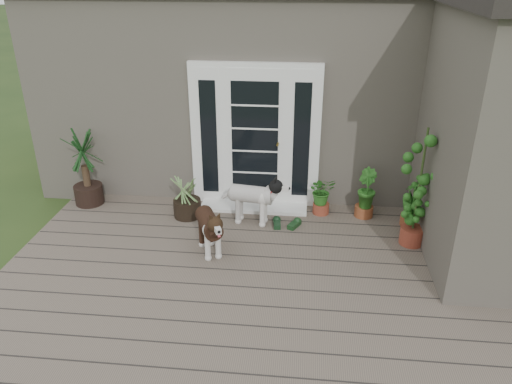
# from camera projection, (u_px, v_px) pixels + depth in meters

# --- Properties ---
(deck) EXTENTS (6.20, 4.60, 0.12)m
(deck) POSITION_uv_depth(u_px,v_px,m) (253.00, 292.00, 5.70)
(deck) COLOR #6B5B4C
(deck) RESTS_ON ground
(house_main) EXTENTS (7.40, 4.00, 3.10)m
(house_main) POSITION_uv_depth(u_px,v_px,m) (278.00, 82.00, 8.89)
(house_main) COLOR #665E54
(house_main) RESTS_ON ground
(house_wing) EXTENTS (1.60, 2.40, 3.10)m
(house_wing) POSITION_uv_depth(u_px,v_px,m) (507.00, 147.00, 5.78)
(house_wing) COLOR #665E54
(house_wing) RESTS_ON ground
(door_unit) EXTENTS (1.90, 0.14, 2.15)m
(door_unit) POSITION_uv_depth(u_px,v_px,m) (255.00, 137.00, 7.21)
(door_unit) COLOR white
(door_unit) RESTS_ON deck
(door_step) EXTENTS (1.60, 0.40, 0.05)m
(door_step) POSITION_uv_depth(u_px,v_px,m) (254.00, 207.00, 7.48)
(door_step) COLOR white
(door_step) RESTS_ON deck
(brindle_dog) EXTENTS (0.61, 0.82, 0.63)m
(brindle_dog) POSITION_uv_depth(u_px,v_px,m) (209.00, 231.00, 6.23)
(brindle_dog) COLOR #341E13
(brindle_dog) RESTS_ON deck
(white_dog) EXTENTS (0.82, 0.45, 0.65)m
(white_dog) POSITION_uv_depth(u_px,v_px,m) (252.00, 202.00, 6.94)
(white_dog) COLOR white
(white_dog) RESTS_ON deck
(spider_plant) EXTENTS (0.86, 0.86, 0.71)m
(spider_plant) POSITION_uv_depth(u_px,v_px,m) (187.00, 194.00, 7.11)
(spider_plant) COLOR #829F62
(spider_plant) RESTS_ON deck
(yucca) EXTENTS (0.94, 0.94, 1.18)m
(yucca) POSITION_uv_depth(u_px,v_px,m) (85.00, 168.00, 7.40)
(yucca) COLOR black
(yucca) RESTS_ON deck
(herb_a) EXTENTS (0.47, 0.47, 0.49)m
(herb_a) POSITION_uv_depth(u_px,v_px,m) (321.00, 198.00, 7.24)
(herb_a) COLOR #1A5C1B
(herb_a) RESTS_ON deck
(herb_b) EXTENTS (0.44, 0.44, 0.52)m
(herb_b) POSITION_uv_depth(u_px,v_px,m) (365.00, 200.00, 7.15)
(herb_b) COLOR #1D6520
(herb_b) RESTS_ON deck
(herb_c) EXTENTS (0.47, 0.47, 0.57)m
(herb_c) POSITION_uv_depth(u_px,v_px,m) (413.00, 207.00, 6.90)
(herb_c) COLOR #154B1A
(herb_c) RESTS_ON deck
(sapling) EXTENTS (0.56, 0.56, 1.66)m
(sapling) POSITION_uv_depth(u_px,v_px,m) (419.00, 187.00, 6.20)
(sapling) COLOR #1C6321
(sapling) RESTS_ON deck
(clog_left) EXTENTS (0.16, 0.30, 0.09)m
(clog_left) POSITION_uv_depth(u_px,v_px,m) (277.00, 223.00, 6.97)
(clog_left) COLOR black
(clog_left) RESTS_ON deck
(clog_right) EXTENTS (0.25, 0.32, 0.09)m
(clog_right) POSITION_uv_depth(u_px,v_px,m) (294.00, 224.00, 6.95)
(clog_right) COLOR #153517
(clog_right) RESTS_ON deck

